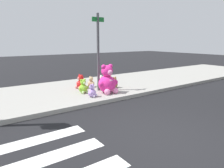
{
  "coord_description": "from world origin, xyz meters",
  "views": [
    {
      "loc": [
        -3.53,
        -2.99,
        2.27
      ],
      "look_at": [
        1.14,
        3.6,
        0.55
      ],
      "focal_mm": 32.9,
      "sensor_mm": 36.0,
      "label": 1
    }
  ],
  "objects": [
    {
      "name": "plush_red",
      "position": [
        0.52,
        5.16,
        0.41
      ],
      "size": [
        0.44,
        0.49,
        0.64
      ],
      "color": "red",
      "rests_on": "sidewalk"
    },
    {
      "name": "sign_pole",
      "position": [
        1.0,
        4.4,
        1.85
      ],
      "size": [
        0.56,
        0.11,
        3.2
      ],
      "color": "#4C4C51",
      "rests_on": "sidewalk"
    },
    {
      "name": "plush_lime",
      "position": [
        0.25,
        4.37,
        0.38
      ],
      "size": [
        0.45,
        0.4,
        0.59
      ],
      "color": "#8CD133",
      "rests_on": "sidewalk"
    },
    {
      "name": "plush_tan",
      "position": [
        1.05,
        5.17,
        0.35
      ],
      "size": [
        0.34,
        0.38,
        0.49
      ],
      "color": "tan",
      "rests_on": "sidewalk"
    },
    {
      "name": "plush_lavender",
      "position": [
        0.24,
        3.63,
        0.35
      ],
      "size": [
        0.35,
        0.36,
        0.51
      ],
      "color": "#B28CD8",
      "rests_on": "sidewalk"
    },
    {
      "name": "plush_white",
      "position": [
        1.41,
        4.86,
        0.37
      ],
      "size": [
        0.4,
        0.4,
        0.55
      ],
      "color": "white",
      "rests_on": "sidewalk"
    },
    {
      "name": "ground_plane",
      "position": [
        0.0,
        0.0,
        0.0
      ],
      "size": [
        60.0,
        60.0,
        0.0
      ],
      "primitive_type": "plane",
      "color": "black"
    },
    {
      "name": "sidewalk",
      "position": [
        0.0,
        5.2,
        0.07
      ],
      "size": [
        28.0,
        4.4,
        0.15
      ],
      "primitive_type": "cube",
      "color": "#9E9B93",
      "rests_on": "ground_plane"
    },
    {
      "name": "plush_brown",
      "position": [
        1.84,
        4.42,
        0.35
      ],
      "size": [
        0.38,
        0.36,
        0.51
      ],
      "color": "olive",
      "rests_on": "sidewalk"
    },
    {
      "name": "plush_pink_large",
      "position": [
        1.07,
        3.81,
        0.62
      ],
      "size": [
        0.91,
        0.8,
        1.18
      ],
      "color": "#F22D93",
      "rests_on": "sidewalk"
    }
  ]
}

